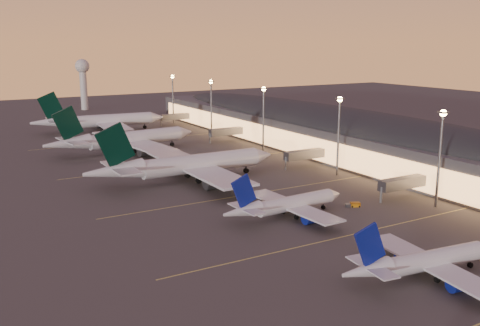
# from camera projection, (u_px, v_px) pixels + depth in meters

# --- Properties ---
(ground) EXTENTS (700.00, 700.00, 0.00)m
(ground) POSITION_uv_depth(u_px,v_px,m) (330.00, 230.00, 124.28)
(ground) COLOR #413F3C
(airliner_narrow_south) EXTENTS (34.90, 31.36, 12.46)m
(airliner_narrow_south) POSITION_uv_depth(u_px,v_px,m) (423.00, 262.00, 98.07)
(airliner_narrow_south) COLOR silver
(airliner_narrow_south) RESTS_ON ground
(airliner_narrow_north) EXTENTS (35.91, 32.07, 12.84)m
(airliner_narrow_north) POSITION_uv_depth(u_px,v_px,m) (286.00, 205.00, 132.40)
(airliner_narrow_north) COLOR silver
(airliner_narrow_north) RESTS_ON ground
(airliner_wide_near) EXTENTS (63.26, 57.33, 20.32)m
(airliner_wide_near) POSITION_uv_depth(u_px,v_px,m) (186.00, 165.00, 166.68)
(airliner_wide_near) COLOR silver
(airliner_wide_near) RESTS_ON ground
(airliner_wide_mid) EXTENTS (62.64, 57.41, 20.04)m
(airliner_wide_mid) POSITION_uv_depth(u_px,v_px,m) (124.00, 139.00, 211.45)
(airliner_wide_mid) COLOR silver
(airliner_wide_mid) RESTS_ON ground
(airliner_wide_far) EXTENTS (64.05, 58.54, 20.49)m
(airliner_wide_far) POSITION_uv_depth(u_px,v_px,m) (100.00, 121.00, 260.59)
(airliner_wide_far) COLOR silver
(airliner_wide_far) RESTS_ON ground
(terminal_building) EXTENTS (56.35, 255.00, 17.46)m
(terminal_building) POSITION_uv_depth(u_px,v_px,m) (335.00, 129.00, 213.80)
(terminal_building) COLOR #454549
(terminal_building) RESTS_ON ground
(light_masts) EXTENTS (2.20, 217.20, 25.90)m
(light_masts) POSITION_uv_depth(u_px,v_px,m) (293.00, 114.00, 192.90)
(light_masts) COLOR slate
(light_masts) RESTS_ON ground
(radar_tower) EXTENTS (9.00, 9.00, 32.50)m
(radar_tower) POSITION_uv_depth(u_px,v_px,m) (83.00, 76.00, 343.60)
(radar_tower) COLOR silver
(radar_tower) RESTS_ON ground
(lane_markings) EXTENTS (90.00, 180.36, 0.00)m
(lane_markings) POSITION_uv_depth(u_px,v_px,m) (243.00, 190.00, 158.01)
(lane_markings) COLOR #D8C659
(lane_markings) RESTS_ON ground
(baggage_tug_a) EXTENTS (4.00, 2.58, 1.11)m
(baggage_tug_a) POSITION_uv_depth(u_px,v_px,m) (478.00, 256.00, 107.66)
(baggage_tug_a) COLOR orange
(baggage_tug_a) RESTS_ON ground
(baggage_tug_c) EXTENTS (4.11, 3.05, 1.15)m
(baggage_tug_c) POSITION_uv_depth(u_px,v_px,m) (353.00, 205.00, 141.88)
(baggage_tug_c) COLOR orange
(baggage_tug_c) RESTS_ON ground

